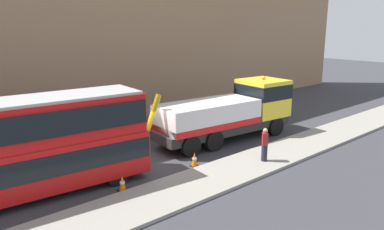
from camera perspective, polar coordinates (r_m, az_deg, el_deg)
ground_plane at (r=20.06m, az=-7.12°, el=-6.66°), size 120.00×120.00×0.00m
near_kerb at (r=16.96m, az=1.03°, el=-10.21°), size 60.00×2.80×0.15m
building_facade at (r=25.85m, az=-18.08°, el=15.57°), size 60.00×1.50×16.00m
recovery_tow_truck at (r=22.96m, az=5.83°, el=0.60°), size 10.23×3.44×3.67m
double_decker_bus at (r=16.43m, az=-25.60°, el=-4.38°), size 11.19×3.53×4.06m
pedestrian_bystander at (r=19.38m, az=10.88°, el=-4.47°), size 0.46×0.47×1.71m
traffic_cone_near_bus at (r=16.52m, az=-10.44°, el=-10.12°), size 0.36×0.36×0.72m
traffic_cone_midway at (r=18.90m, az=0.38°, el=-6.75°), size 0.36×0.36×0.72m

